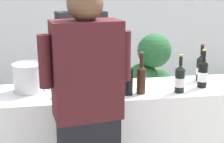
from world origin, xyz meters
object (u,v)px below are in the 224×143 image
(wine_bottle_0, at_px, (180,79))
(wine_bottle_6, at_px, (141,78))
(wine_bottle_2, at_px, (203,74))
(wine_glass, at_px, (114,75))
(person_server, at_px, (83,79))
(wine_bottle_5, at_px, (67,72))
(person_guest, at_px, (88,126))
(wine_bottle_1, at_px, (128,79))
(wine_bottle_3, at_px, (72,78))
(potted_shrub, at_px, (149,82))
(ice_bucket, at_px, (28,77))
(wine_bottle_4, at_px, (201,68))

(wine_bottle_0, distance_m, wine_bottle_6, 0.31)
(wine_bottle_2, distance_m, wine_glass, 0.74)
(wine_bottle_6, relative_size, person_server, 0.19)
(wine_bottle_5, relative_size, person_guest, 0.19)
(wine_glass, xyz_separation_m, person_guest, (-0.26, -0.51, -0.19))
(wine_bottle_1, relative_size, wine_bottle_3, 0.90)
(wine_bottle_0, xyz_separation_m, person_server, (-0.70, 0.79, -0.20))
(wine_bottle_1, bearing_deg, wine_bottle_5, 146.17)
(wine_bottle_0, relative_size, potted_shrub, 0.25)
(wine_bottle_0, xyz_separation_m, wine_glass, (-0.50, 0.13, 0.02))
(wine_bottle_1, distance_m, person_guest, 0.55)
(wine_bottle_3, height_order, potted_shrub, wine_bottle_3)
(wine_bottle_3, distance_m, person_guest, 0.52)
(wine_bottle_0, xyz_separation_m, wine_bottle_5, (-0.86, 0.31, 0.01))
(ice_bucket, bearing_deg, wine_bottle_3, -18.66)
(wine_bottle_0, bearing_deg, wine_bottle_1, 178.65)
(wine_bottle_1, bearing_deg, person_guest, -132.04)
(wine_bottle_2, relative_size, potted_shrub, 0.26)
(wine_bottle_1, height_order, wine_glass, wine_bottle_1)
(wine_glass, relative_size, ice_bucket, 0.77)
(wine_bottle_0, relative_size, wine_bottle_6, 0.92)
(wine_bottle_2, distance_m, ice_bucket, 1.41)
(wine_bottle_0, bearing_deg, ice_bucket, 169.47)
(wine_glass, xyz_separation_m, ice_bucket, (-0.66, 0.09, -0.02))
(wine_bottle_0, height_order, person_server, person_server)
(wine_bottle_4, xyz_separation_m, person_guest, (-1.06, -0.65, -0.18))
(person_guest, height_order, potted_shrub, person_guest)
(wine_bottle_4, bearing_deg, wine_bottle_3, -171.39)
(wine_bottle_5, height_order, ice_bucket, wine_bottle_5)
(wine_bottle_6, bearing_deg, wine_bottle_4, 22.66)
(wine_bottle_1, xyz_separation_m, wine_bottle_2, (0.64, 0.08, -0.01))
(wine_bottle_3, bearing_deg, wine_bottle_2, -0.55)
(wine_bottle_3, distance_m, wine_bottle_5, 0.21)
(wine_bottle_2, xyz_separation_m, wine_bottle_4, (0.07, 0.18, 0.00))
(ice_bucket, distance_m, person_guest, 0.74)
(ice_bucket, relative_size, person_server, 0.15)
(person_guest, xyz_separation_m, potted_shrub, (0.84, 1.49, -0.20))
(person_server, bearing_deg, wine_bottle_3, -100.72)
(person_guest, bearing_deg, wine_bottle_2, 25.43)
(person_server, bearing_deg, wine_bottle_2, -36.42)
(wine_bottle_2, distance_m, wine_bottle_5, 1.12)
(wine_bottle_3, bearing_deg, ice_bucket, 161.34)
(wine_bottle_2, height_order, potted_shrub, wine_bottle_2)
(wine_bottle_0, xyz_separation_m, wine_bottle_3, (-0.83, 0.10, 0.02))
(wine_glass, xyz_separation_m, potted_shrub, (0.59, 0.98, -0.39))
(wine_bottle_2, xyz_separation_m, wine_bottle_5, (-1.10, 0.22, 0.00))
(wine_bottle_6, xyz_separation_m, wine_glass, (-0.20, 0.11, 0.01))
(wine_bottle_1, distance_m, wine_bottle_4, 0.76)
(wine_bottle_5, relative_size, wine_glass, 1.76)
(wine_bottle_3, bearing_deg, wine_bottle_0, -7.13)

